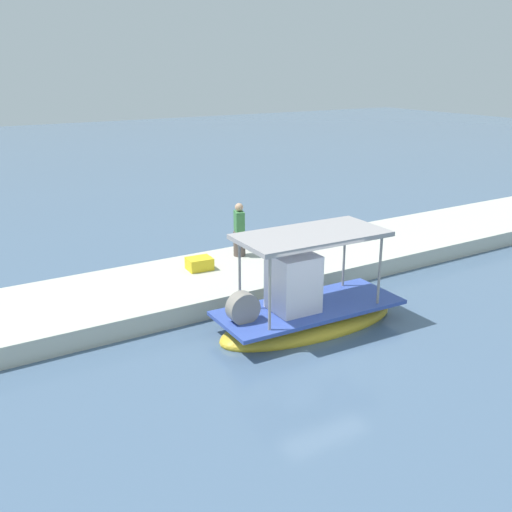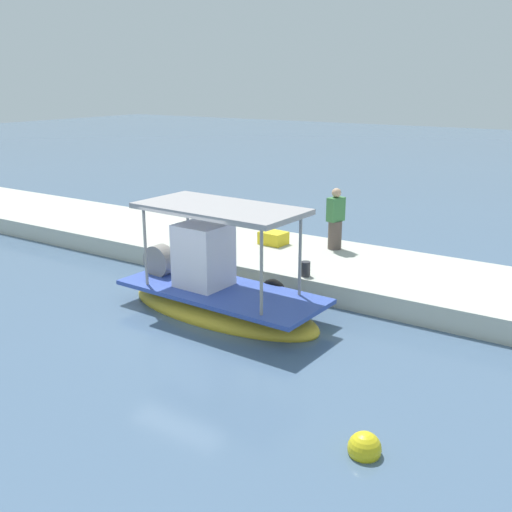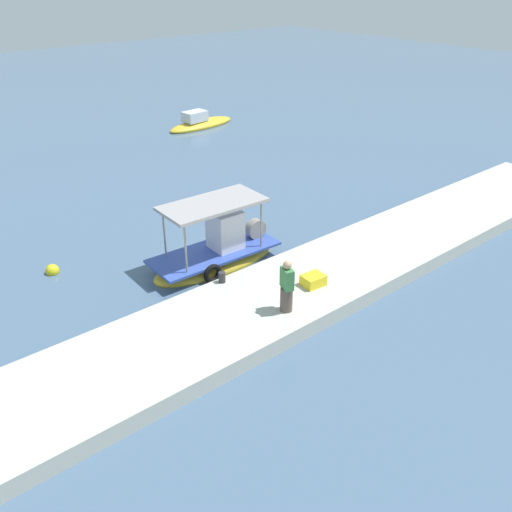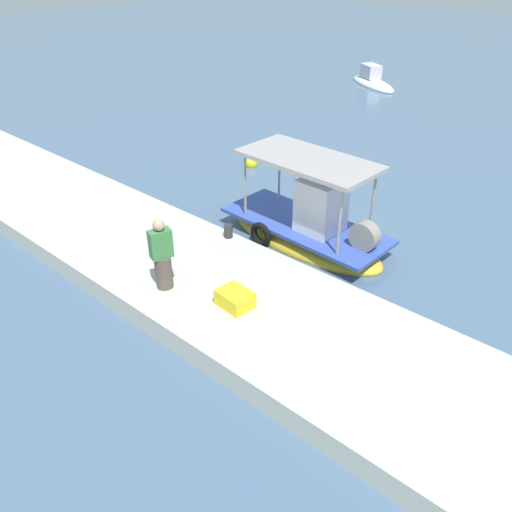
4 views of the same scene
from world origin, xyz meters
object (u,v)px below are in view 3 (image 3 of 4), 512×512
(moored_boat_mid, at_px, (200,124))
(mooring_bollard, at_px, (222,277))
(marker_buoy, at_px, (52,271))
(cargo_crate, at_px, (313,280))
(fisherman_near_bollard, at_px, (287,288))
(main_fishing_boat, at_px, (217,253))

(moored_boat_mid, bearing_deg, mooring_bollard, -122.84)
(mooring_bollard, height_order, marker_buoy, mooring_bollard)
(moored_boat_mid, bearing_deg, cargo_crate, -115.17)
(fisherman_near_bollard, distance_m, mooring_bollard, 2.80)
(main_fishing_boat, distance_m, mooring_bollard, 2.35)
(main_fishing_boat, height_order, cargo_crate, main_fishing_boat)
(cargo_crate, distance_m, marker_buoy, 9.71)
(marker_buoy, bearing_deg, moored_boat_mid, 39.82)
(fisherman_near_bollard, distance_m, cargo_crate, 1.93)
(mooring_bollard, bearing_deg, fisherman_near_bollard, -79.11)
(cargo_crate, relative_size, marker_buoy, 1.50)
(mooring_bollard, distance_m, cargo_crate, 3.11)
(fisherman_near_bollard, relative_size, mooring_bollard, 4.74)
(mooring_bollard, relative_size, marker_buoy, 0.75)
(fisherman_near_bollard, distance_m, moored_boat_mid, 24.20)
(mooring_bollard, bearing_deg, main_fishing_boat, 58.05)
(marker_buoy, xyz_separation_m, moored_boat_mid, (15.92, 13.27, 0.11))
(fisherman_near_bollard, relative_size, moored_boat_mid, 0.33)
(moored_boat_mid, bearing_deg, fisherman_near_bollard, -118.36)
(cargo_crate, bearing_deg, moored_boat_mid, 64.83)
(marker_buoy, relative_size, moored_boat_mid, 0.09)
(fisherman_near_bollard, height_order, marker_buoy, fisherman_near_bollard)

